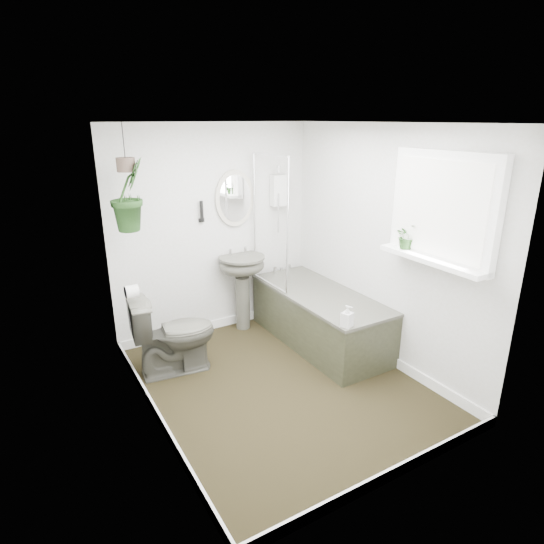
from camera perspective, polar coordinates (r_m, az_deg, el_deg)
floor at (r=4.34m, az=1.04°, el=-13.93°), size 2.30×2.80×0.02m
ceiling at (r=3.65m, az=1.26°, el=18.37°), size 2.30×2.80×0.02m
wall_back at (r=5.05m, az=-7.31°, el=5.05°), size 2.30×0.02×2.30m
wall_front at (r=2.82m, az=16.41°, el=-6.89°), size 2.30×0.02×2.30m
wall_left at (r=3.41m, az=-15.72°, el=-2.30°), size 0.02×2.80×2.30m
wall_right at (r=4.53m, az=13.75°, el=3.07°), size 0.02×2.80×2.30m
skirting at (r=4.31m, az=1.04°, el=-13.26°), size 2.30×2.80×0.10m
bathtub at (r=4.96m, az=5.95°, el=-5.69°), size 0.72×1.72×0.58m
bath_screen at (r=4.86m, az=-0.26°, el=6.24°), size 0.04×0.72×1.40m
shower_box at (r=5.27m, az=0.94°, el=10.21°), size 0.20×0.10×0.35m
oval_mirror at (r=5.04m, az=-4.65°, el=9.19°), size 0.46×0.03×0.62m
wall_sconce at (r=4.89m, az=-8.82°, el=7.55°), size 0.04×0.04×0.22m
toilet_roll_holder at (r=4.15m, az=-17.21°, el=-2.34°), size 0.11×0.11×0.11m
window_recess at (r=3.91m, az=20.68°, el=7.49°), size 0.08×1.00×0.90m
window_sill at (r=3.96m, az=19.35°, el=1.47°), size 0.18×1.00×0.04m
window_blinds at (r=3.88m, az=20.26°, el=7.45°), size 0.01×0.86×0.76m
toilet at (r=4.45m, az=-12.21°, el=-7.57°), size 0.82×0.53×0.79m
pedestal_sink at (r=5.22m, az=-3.72°, el=-2.58°), size 0.56×0.50×0.88m
sill_plant at (r=4.13m, az=16.59°, el=4.36°), size 0.23×0.21×0.23m
hanging_plant at (r=4.26m, az=-17.52°, el=9.22°), size 0.45×0.44×0.64m
soap_bottle at (r=4.07m, az=9.41°, el=-5.49°), size 0.12×0.12×0.20m
hanging_pot at (r=4.23m, az=-17.87°, el=12.70°), size 0.16×0.16×0.12m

